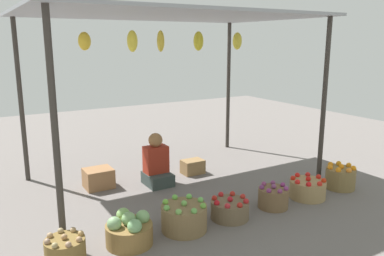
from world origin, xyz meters
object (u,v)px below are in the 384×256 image
(basket_cabbages, at_px, (129,231))
(basket_green_apples, at_px, (184,217))
(basket_potatoes, at_px, (65,250))
(basket_red_tomatoes, at_px, (308,189))
(basket_red_apples, at_px, (230,209))
(basket_purple_onions, at_px, (273,197))
(basket_oranges, at_px, (340,178))
(wooden_crate_stacked_rear, at_px, (193,167))
(wooden_crate_near_vendor, at_px, (99,178))
(vendor_person, at_px, (157,165))

(basket_cabbages, xyz_separation_m, basket_green_apples, (0.65, -0.02, 0.00))
(basket_potatoes, xyz_separation_m, basket_red_tomatoes, (3.23, -0.05, 0.00))
(basket_cabbages, distance_m, basket_red_apples, 1.28)
(basket_purple_onions, relative_size, basket_oranges, 0.92)
(basket_oranges, xyz_separation_m, wooden_crate_stacked_rear, (-1.52, 1.65, -0.05))
(basket_potatoes, distance_m, wooden_crate_near_vendor, 1.99)
(basket_potatoes, bearing_deg, wooden_crate_stacked_rear, 33.98)
(wooden_crate_near_vendor, bearing_deg, basket_green_apples, -76.64)
(wooden_crate_stacked_rear, bearing_deg, basket_oranges, -47.40)
(vendor_person, relative_size, basket_cabbages, 1.57)
(basket_oranges, bearing_deg, wooden_crate_stacked_rear, 132.60)
(basket_potatoes, xyz_separation_m, basket_red_apples, (1.94, -0.03, -0.01))
(wooden_crate_stacked_rear, bearing_deg, vendor_person, -168.54)
(basket_green_apples, relative_size, wooden_crate_stacked_rear, 1.51)
(vendor_person, relative_size, wooden_crate_stacked_rear, 2.27)
(basket_red_tomatoes, xyz_separation_m, wooden_crate_near_vendor, (-2.34, 1.83, 0.01))
(basket_cabbages, height_order, wooden_crate_stacked_rear, basket_cabbages)
(basket_cabbages, bearing_deg, basket_green_apples, -1.33)
(basket_cabbages, relative_size, basket_green_apples, 0.95)
(basket_oranges, relative_size, wooden_crate_near_vendor, 1.06)
(basket_green_apples, relative_size, basket_red_tomatoes, 1.07)
(basket_red_apples, relative_size, basket_purple_onions, 1.20)
(vendor_person, relative_size, basket_oranges, 1.85)
(basket_potatoes, xyz_separation_m, basket_oranges, (3.91, -0.04, 0.03))
(basket_red_apples, relative_size, basket_red_tomatoes, 0.96)
(wooden_crate_near_vendor, bearing_deg, vendor_person, -21.31)
(basket_cabbages, bearing_deg, wooden_crate_near_vendor, 82.62)
(basket_cabbages, relative_size, basket_red_apples, 1.07)
(basket_green_apples, distance_m, basket_oranges, 2.59)
(basket_green_apples, bearing_deg, basket_cabbages, 178.67)
(basket_potatoes, xyz_separation_m, wooden_crate_near_vendor, (0.89, 1.78, 0.02))
(basket_red_apples, bearing_deg, wooden_crate_near_vendor, 120.14)
(vendor_person, bearing_deg, basket_red_apples, -80.29)
(basket_potatoes, relative_size, basket_purple_onions, 1.00)
(vendor_person, distance_m, basket_red_tomatoes, 2.18)
(basket_potatoes, distance_m, basket_oranges, 3.91)
(wooden_crate_stacked_rear, bearing_deg, basket_red_apples, -105.41)
(basket_potatoes, bearing_deg, basket_oranges, -0.57)
(basket_red_apples, relative_size, wooden_crate_stacked_rear, 1.35)
(basket_red_tomatoes, relative_size, basket_oranges, 1.15)
(basket_potatoes, relative_size, wooden_crate_near_vendor, 0.97)
(basket_potatoes, height_order, wooden_crate_near_vendor, basket_potatoes)
(basket_cabbages, height_order, basket_oranges, basket_oranges)
(basket_purple_onions, relative_size, wooden_crate_near_vendor, 0.97)
(basket_purple_onions, xyz_separation_m, wooden_crate_near_vendor, (-1.72, 1.83, 0.01))
(basket_green_apples, height_order, basket_oranges, basket_oranges)
(vendor_person, bearing_deg, basket_purple_onions, -58.67)
(basket_green_apples, bearing_deg, basket_purple_onions, -1.79)
(basket_green_apples, bearing_deg, basket_oranges, -0.57)
(basket_purple_onions, distance_m, basket_red_tomatoes, 0.62)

